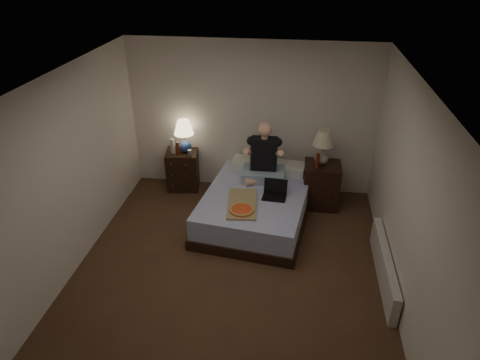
# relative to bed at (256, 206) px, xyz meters

# --- Properties ---
(floor) EXTENTS (4.00, 4.50, 0.00)m
(floor) POSITION_rel_bed_xyz_m (-0.20, -1.20, -0.24)
(floor) COLOR brown
(floor) RESTS_ON ground
(ceiling) EXTENTS (4.00, 4.50, 0.00)m
(ceiling) POSITION_rel_bed_xyz_m (-0.20, -1.20, 2.26)
(ceiling) COLOR white
(ceiling) RESTS_ON ground
(wall_back) EXTENTS (4.00, 0.00, 2.50)m
(wall_back) POSITION_rel_bed_xyz_m (-0.20, 1.05, 1.01)
(wall_back) COLOR silver
(wall_back) RESTS_ON ground
(wall_front) EXTENTS (4.00, 0.00, 2.50)m
(wall_front) POSITION_rel_bed_xyz_m (-0.20, -3.45, 1.01)
(wall_front) COLOR silver
(wall_front) RESTS_ON ground
(wall_left) EXTENTS (0.00, 4.50, 2.50)m
(wall_left) POSITION_rel_bed_xyz_m (-2.20, -1.20, 1.01)
(wall_left) COLOR silver
(wall_left) RESTS_ON ground
(wall_right) EXTENTS (0.00, 4.50, 2.50)m
(wall_right) POSITION_rel_bed_xyz_m (1.80, -1.20, 1.01)
(wall_right) COLOR silver
(wall_right) RESTS_ON ground
(bed) EXTENTS (1.69, 2.11, 0.48)m
(bed) POSITION_rel_bed_xyz_m (0.00, 0.00, 0.00)
(bed) COLOR #5F70BF
(bed) RESTS_ON floor
(nightstand_left) EXTENTS (0.58, 0.53, 0.68)m
(nightstand_left) POSITION_rel_bed_xyz_m (-1.35, 0.84, 0.10)
(nightstand_left) COLOR black
(nightstand_left) RESTS_ON floor
(nightstand_right) EXTENTS (0.56, 0.50, 0.72)m
(nightstand_right) POSITION_rel_bed_xyz_m (0.98, 0.58, 0.12)
(nightstand_right) COLOR black
(nightstand_right) RESTS_ON floor
(lamp_left) EXTENTS (0.41, 0.41, 0.56)m
(lamp_left) POSITION_rel_bed_xyz_m (-1.29, 0.85, 0.71)
(lamp_left) COLOR navy
(lamp_left) RESTS_ON nightstand_left
(lamp_right) EXTENTS (0.37, 0.37, 0.56)m
(lamp_right) POSITION_rel_bed_xyz_m (0.95, 0.61, 0.76)
(lamp_right) COLOR gray
(lamp_right) RESTS_ON nightstand_right
(water_bottle) EXTENTS (0.07, 0.07, 0.25)m
(water_bottle) POSITION_rel_bed_xyz_m (-1.47, 0.77, 0.56)
(water_bottle) COLOR silver
(water_bottle) RESTS_ON nightstand_left
(soda_can) EXTENTS (0.07, 0.07, 0.10)m
(soda_can) POSITION_rel_bed_xyz_m (-1.18, 0.71, 0.48)
(soda_can) COLOR beige
(soda_can) RESTS_ON nightstand_left
(beer_bottle_left) EXTENTS (0.06, 0.06, 0.23)m
(beer_bottle_left) POSITION_rel_bed_xyz_m (-1.37, 0.71, 0.55)
(beer_bottle_left) COLOR #60210D
(beer_bottle_left) RESTS_ON nightstand_left
(beer_bottle_right) EXTENTS (0.06, 0.06, 0.23)m
(beer_bottle_right) POSITION_rel_bed_xyz_m (0.88, 0.48, 0.60)
(beer_bottle_right) COLOR #5F1F0D
(beer_bottle_right) RESTS_ON nightstand_right
(person) EXTENTS (0.67, 0.53, 0.93)m
(person) POSITION_rel_bed_xyz_m (0.07, 0.43, 0.71)
(person) COLOR black
(person) RESTS_ON bed
(laptop) EXTENTS (0.36, 0.30, 0.24)m
(laptop) POSITION_rel_bed_xyz_m (0.28, -0.11, 0.36)
(laptop) COLOR black
(laptop) RESTS_ON bed
(pizza_box) EXTENTS (0.47, 0.79, 0.08)m
(pizza_box) POSITION_rel_bed_xyz_m (-0.14, -0.57, 0.28)
(pizza_box) COLOR tan
(pizza_box) RESTS_ON bed
(radiator) EXTENTS (0.10, 1.60, 0.40)m
(radiator) POSITION_rel_bed_xyz_m (1.73, -1.10, -0.04)
(radiator) COLOR silver
(radiator) RESTS_ON floor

